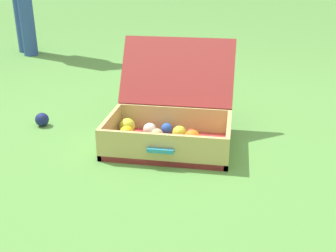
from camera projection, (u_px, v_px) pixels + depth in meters
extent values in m
plane|color=#569342|center=(171.00, 156.00, 1.74)|extent=(16.00, 16.00, 0.00)
cube|color=#B23838|center=(168.00, 146.00, 1.81)|extent=(0.55, 0.34, 0.03)
cube|color=tan|center=(111.00, 130.00, 1.83)|extent=(0.02, 0.34, 0.14)
cube|color=tan|center=(228.00, 138.00, 1.75)|extent=(0.02, 0.34, 0.14)
cube|color=tan|center=(161.00, 150.00, 1.64)|extent=(0.51, 0.02, 0.14)
cube|color=tan|center=(174.00, 121.00, 1.94)|extent=(0.51, 0.02, 0.14)
cube|color=#B23838|center=(177.00, 72.00, 1.95)|extent=(0.55, 0.20, 0.30)
cube|color=teal|center=(160.00, 151.00, 1.62)|extent=(0.11, 0.02, 0.02)
sphere|color=white|center=(175.00, 147.00, 1.69)|extent=(0.07, 0.07, 0.07)
sphere|color=yellow|center=(126.00, 133.00, 1.83)|extent=(0.07, 0.07, 0.07)
sphere|color=blue|center=(132.00, 144.00, 1.74)|extent=(0.06, 0.06, 0.06)
sphere|color=#D1B784|center=(157.00, 135.00, 1.82)|extent=(0.06, 0.06, 0.06)
sphere|color=orange|center=(192.00, 138.00, 1.78)|extent=(0.07, 0.07, 0.07)
sphere|color=#CCDB38|center=(127.00, 126.00, 1.90)|extent=(0.07, 0.07, 0.07)
sphere|color=#D1B784|center=(211.00, 143.00, 1.75)|extent=(0.06, 0.06, 0.06)
sphere|color=#CCDB38|center=(179.00, 133.00, 1.84)|extent=(0.06, 0.06, 0.06)
sphere|color=yellow|center=(160.00, 140.00, 1.77)|extent=(0.06, 0.06, 0.06)
sphere|color=red|center=(191.00, 134.00, 1.85)|extent=(0.05, 0.05, 0.05)
sphere|color=white|center=(150.00, 130.00, 1.87)|extent=(0.06, 0.06, 0.06)
sphere|color=blue|center=(167.00, 129.00, 1.90)|extent=(0.05, 0.05, 0.05)
sphere|color=navy|center=(42.00, 119.00, 2.05)|extent=(0.07, 0.07, 0.07)
cylinder|color=#2D4C93|center=(20.00, 6.00, 3.57)|extent=(0.12, 0.12, 0.80)
cylinder|color=#2D4C93|center=(25.00, 8.00, 3.43)|extent=(0.12, 0.12, 0.80)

